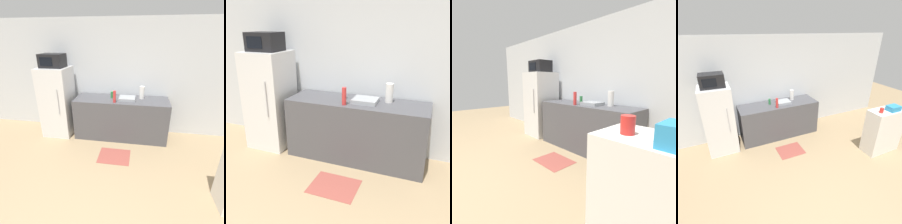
{
  "view_description": "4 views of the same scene",
  "coord_description": "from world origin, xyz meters",
  "views": [
    {
      "loc": [
        0.62,
        -0.87,
        2.2
      ],
      "look_at": [
        0.16,
        1.94,
        0.98
      ],
      "focal_mm": 28.0,
      "sensor_mm": 36.0,
      "label": 1
    },
    {
      "loc": [
        1.25,
        -0.55,
        2.04
      ],
      "look_at": [
        0.17,
        2.19,
        0.96
      ],
      "focal_mm": 40.0,
      "sensor_mm": 36.0,
      "label": 2
    },
    {
      "loc": [
        2.43,
        0.16,
        1.37
      ],
      "look_at": [
        0.44,
        1.99,
        0.9
      ],
      "focal_mm": 28.0,
      "sensor_mm": 36.0,
      "label": 3
    },
    {
      "loc": [
        -1.24,
        -1.19,
        2.72
      ],
      "look_at": [
        0.23,
        2.05,
        1.01
      ],
      "focal_mm": 28.0,
      "sensor_mm": 36.0,
      "label": 4
    }
  ],
  "objects": [
    {
      "name": "refrigerator",
      "position": [
        -1.26,
        2.75,
        0.8
      ],
      "size": [
        0.66,
        0.68,
        1.59
      ],
      "color": "silver",
      "rests_on": "ground_plane"
    },
    {
      "name": "sink_basin",
      "position": [
        0.36,
        2.79,
        0.96
      ],
      "size": [
        0.35,
        0.31,
        0.06
      ],
      "primitive_type": "cube",
      "color": "#9EA3A8",
      "rests_on": "counter"
    },
    {
      "name": "bottle_short",
      "position": [
        0.01,
        2.86,
        1.0
      ],
      "size": [
        0.06,
        0.06,
        0.15
      ],
      "primitive_type": "cylinder",
      "color": "#2D7F42",
      "rests_on": "counter"
    },
    {
      "name": "microwave",
      "position": [
        -1.26,
        2.75,
        1.74
      ],
      "size": [
        0.49,
        0.39,
        0.29
      ],
      "color": "black",
      "rests_on": "refrigerator"
    },
    {
      "name": "paper_towel_roll",
      "position": [
        0.68,
        2.92,
        1.07
      ],
      "size": [
        0.11,
        0.11,
        0.28
      ],
      "primitive_type": "cylinder",
      "color": "white",
      "rests_on": "counter"
    },
    {
      "name": "kitchen_rug",
      "position": [
        0.2,
        1.97,
        0.0
      ],
      "size": [
        0.62,
        0.5,
        0.01
      ],
      "primitive_type": "cube",
      "color": "#99473D",
      "rests_on": "ground_plane"
    },
    {
      "name": "wall_back",
      "position": [
        0.0,
        3.18,
        1.3
      ],
      "size": [
        8.0,
        0.06,
        2.6
      ],
      "primitive_type": "cube",
      "color": "silver",
      "rests_on": "ground_plane"
    },
    {
      "name": "counter",
      "position": [
        0.24,
        2.8,
        0.46
      ],
      "size": [
        2.08,
        0.67,
        0.93
      ],
      "primitive_type": "cube",
      "color": "#4C4C51",
      "rests_on": "ground_plane"
    },
    {
      "name": "bottle_tall",
      "position": [
        0.11,
        2.57,
        1.05
      ],
      "size": [
        0.06,
        0.06,
        0.25
      ],
      "primitive_type": "cylinder",
      "color": "red",
      "rests_on": "counter"
    }
  ]
}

